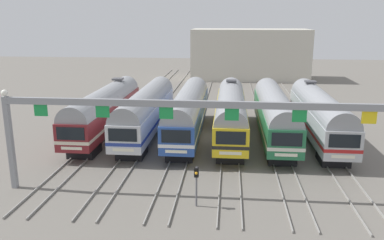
{
  "coord_description": "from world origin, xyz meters",
  "views": [
    {
      "loc": [
        1.91,
        -38.23,
        11.56
      ],
      "look_at": [
        -1.37,
        -3.65,
        2.66
      ],
      "focal_mm": 37.38,
      "sensor_mm": 36.0,
      "label": 1
    }
  ],
  "objects": [
    {
      "name": "commuter_train_yellow",
      "position": [
        2.1,
        -0.0,
        2.69
      ],
      "size": [
        2.88,
        18.06,
        5.05
      ],
      "color": "gold",
      "rests_on": "ground"
    },
    {
      "name": "yard_signal_mast",
      "position": [
        0.0,
        -15.18,
        1.85
      ],
      "size": [
        0.28,
        0.35,
        2.63
      ],
      "color": "#59595E",
      "rests_on": "ground"
    },
    {
      "name": "maintenance_building",
      "position": [
        5.63,
        40.33,
        4.75
      ],
      "size": [
        22.01,
        10.0,
        9.49
      ],
      "primitive_type": "cube",
      "color": "beige",
      "rests_on": "ground"
    },
    {
      "name": "commuter_train_blue",
      "position": [
        -2.1,
        -0.01,
        2.69
      ],
      "size": [
        2.88,
        18.06,
        4.77
      ],
      "color": "#284C9E",
      "rests_on": "ground"
    },
    {
      "name": "ground_plane",
      "position": [
        0.0,
        0.0,
        0.0
      ],
      "size": [
        160.0,
        160.0,
        0.0
      ],
      "primitive_type": "plane",
      "color": "slate"
    },
    {
      "name": "commuter_train_silver",
      "position": [
        -6.31,
        -0.01,
        2.69
      ],
      "size": [
        2.88,
        18.06,
        4.77
      ],
      "color": "silver",
      "rests_on": "ground"
    },
    {
      "name": "commuter_train_stainless",
      "position": [
        10.52,
        -0.0,
        2.69
      ],
      "size": [
        2.88,
        18.06,
        5.05
      ],
      "color": "#B2B5BA",
      "rests_on": "ground"
    },
    {
      "name": "track_bed",
      "position": [
        0.0,
        17.0,
        0.07
      ],
      "size": [
        22.54,
        70.0,
        0.15
      ],
      "color": "gray",
      "rests_on": "ground"
    },
    {
      "name": "commuter_train_green",
      "position": [
        6.31,
        -0.01,
        2.69
      ],
      "size": [
        2.88,
        18.06,
        4.77
      ],
      "color": "#236B42",
      "rests_on": "ground"
    },
    {
      "name": "commuter_train_maroon",
      "position": [
        -10.52,
        -0.0,
        2.69
      ],
      "size": [
        2.88,
        18.06,
        5.05
      ],
      "color": "maroon",
      "rests_on": "ground"
    },
    {
      "name": "catenary_gantry",
      "position": [
        0.0,
        -13.5,
        5.36
      ],
      "size": [
        26.27,
        0.44,
        6.97
      ],
      "color": "gray",
      "rests_on": "ground"
    }
  ]
}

